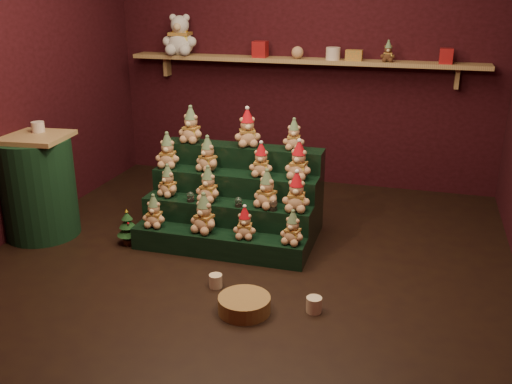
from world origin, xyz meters
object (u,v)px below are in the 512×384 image
(snow_globe_a, at_px, (191,197))
(brown_bear, at_px, (388,51))
(riser_tier_front, at_px, (218,244))
(side_table, at_px, (38,186))
(snow_globe_c, at_px, (273,205))
(mug_right, at_px, (314,305))
(mini_christmas_tree, at_px, (128,227))
(mug_left, at_px, (216,281))
(snow_globe_b, at_px, (238,202))
(white_bear, at_px, (180,29))
(wicker_basket, at_px, (244,304))

(snow_globe_a, xyz_separation_m, brown_bear, (1.37, 1.69, 1.01))
(riser_tier_front, relative_size, side_table, 1.60)
(snow_globe_c, xyz_separation_m, mug_right, (0.48, -0.78, -0.36))
(mug_right, bearing_deg, snow_globe_a, 146.30)
(snow_globe_a, relative_size, mini_christmas_tree, 0.27)
(side_table, relative_size, brown_bear, 4.51)
(snow_globe_c, distance_m, mug_left, 0.78)
(snow_globe_b, height_order, brown_bear, brown_bear)
(brown_bear, bearing_deg, side_table, -149.58)
(side_table, relative_size, mug_left, 9.30)
(mini_christmas_tree, bearing_deg, mug_left, -26.89)
(riser_tier_front, bearing_deg, snow_globe_a, 150.61)
(white_bear, height_order, brown_bear, white_bear)
(snow_globe_b, height_order, snow_globe_c, snow_globe_c)
(mini_christmas_tree, distance_m, brown_bear, 2.92)
(snow_globe_a, relative_size, mug_right, 0.80)
(wicker_basket, distance_m, white_bear, 3.36)
(riser_tier_front, xyz_separation_m, mini_christmas_tree, (-0.77, -0.02, 0.06))
(snow_globe_a, distance_m, mug_left, 0.87)
(snow_globe_b, bearing_deg, side_table, -173.17)
(wicker_basket, relative_size, white_bear, 0.66)
(snow_globe_b, distance_m, side_table, 1.70)
(white_bear, relative_size, brown_bear, 2.67)
(snow_globe_a, distance_m, brown_bear, 2.40)
(wicker_basket, bearing_deg, snow_globe_b, 109.95)
(snow_globe_c, distance_m, brown_bear, 2.08)
(snow_globe_c, distance_m, white_bear, 2.52)
(riser_tier_front, distance_m, side_table, 1.60)
(side_table, bearing_deg, snow_globe_b, 1.11)
(mini_christmas_tree, xyz_separation_m, mug_right, (1.66, -0.60, -0.10))
(snow_globe_b, height_order, mini_christmas_tree, snow_globe_b)
(snow_globe_a, xyz_separation_m, white_bear, (-0.76, 1.69, 1.18))
(white_bear, bearing_deg, side_table, -110.16)
(snow_globe_c, height_order, white_bear, white_bear)
(snow_globe_a, relative_size, wicker_basket, 0.24)
(snow_globe_c, relative_size, wicker_basket, 0.27)
(riser_tier_front, bearing_deg, snow_globe_c, 21.54)
(riser_tier_front, relative_size, snow_globe_c, 15.27)
(snow_globe_b, bearing_deg, wicker_basket, -70.05)
(snow_globe_b, height_order, white_bear, white_bear)
(side_table, bearing_deg, wicker_basket, -25.01)
(mug_left, bearing_deg, mug_right, -10.04)
(snow_globe_c, height_order, mug_left, snow_globe_c)
(mini_christmas_tree, bearing_deg, mug_right, -19.94)
(mug_right, relative_size, brown_bear, 0.53)
(mug_left, xyz_separation_m, mug_right, (0.73, -0.13, 0.00))
(snow_globe_a, bearing_deg, side_table, -171.04)
(mug_right, distance_m, brown_bear, 2.83)
(mug_left, bearing_deg, white_bear, 117.34)
(wicker_basket, bearing_deg, mug_right, 16.34)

